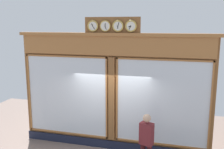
% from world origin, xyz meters
% --- Properties ---
extents(shop_facade, '(6.33, 0.42, 4.28)m').
position_xyz_m(shop_facade, '(-0.00, -0.13, 1.93)').
color(shop_facade, brown).
rests_on(shop_facade, ground_plane).
extents(pedestrian, '(0.41, 0.33, 1.69)m').
position_xyz_m(pedestrian, '(-1.27, 1.08, 0.93)').
color(pedestrian, '#3A1316').
rests_on(pedestrian, ground_plane).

